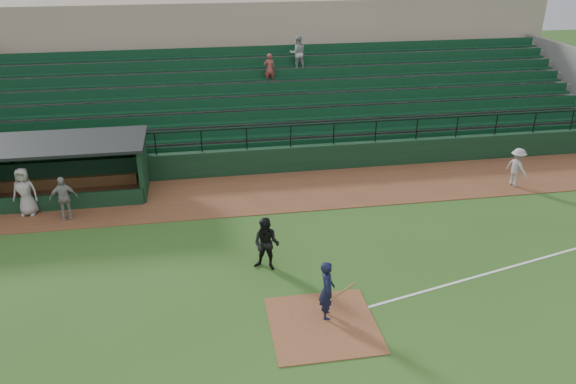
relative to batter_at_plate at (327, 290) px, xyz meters
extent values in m
plane|color=#2B511A|center=(-0.18, 0.62, -0.92)|extent=(90.00, 90.00, 0.00)
cube|color=brown|center=(-0.18, 8.62, -0.90)|extent=(40.00, 4.00, 0.03)
cube|color=brown|center=(-0.18, -0.38, -0.90)|extent=(3.00, 3.00, 0.03)
cube|color=white|center=(7.82, 1.82, -0.91)|extent=(17.49, 4.44, 0.01)
cube|color=black|center=(-0.18, 10.82, -0.32)|extent=(36.00, 0.35, 1.20)
cylinder|color=black|center=(-0.18, 10.82, 1.28)|extent=(36.00, 0.06, 0.06)
cube|color=slate|center=(-0.18, 15.72, 0.88)|extent=(36.00, 9.00, 3.60)
cube|color=#0F3920|center=(-0.18, 15.22, 1.33)|extent=(34.56, 8.00, 4.05)
cube|color=slate|center=(17.82, 15.77, 1.18)|extent=(0.35, 9.50, 4.20)
cube|color=tan|center=(-0.18, 22.22, 2.28)|extent=(38.00, 3.00, 6.40)
cube|color=slate|center=(-0.18, 20.22, 2.78)|extent=(36.00, 2.00, 0.20)
imported|color=#A9A9A9|center=(2.36, 17.52, 3.16)|extent=(0.90, 0.70, 1.86)
imported|color=#963C37|center=(0.66, 16.52, 2.59)|extent=(0.59, 0.38, 1.60)
cube|color=black|center=(-9.93, 11.02, 0.23)|extent=(8.50, 0.20, 2.30)
cube|color=black|center=(-5.68, 9.72, 0.23)|extent=(0.20, 2.60, 2.30)
cube|color=black|center=(-9.93, 9.72, 1.44)|extent=(8.90, 3.20, 0.12)
cube|color=olive|center=(-9.93, 10.62, -0.67)|extent=(7.65, 0.40, 0.50)
cube|color=black|center=(-9.93, 8.37, -0.57)|extent=(8.50, 0.12, 0.70)
imported|color=black|center=(0.00, 0.00, 0.00)|extent=(0.50, 0.71, 1.83)
cylinder|color=olive|center=(0.40, -0.20, 0.03)|extent=(0.79, 0.34, 0.35)
imported|color=black|center=(-1.36, 2.81, 0.01)|extent=(1.11, 1.01, 1.84)
imported|color=#A09C96|center=(10.16, 7.54, -0.03)|extent=(0.94, 1.25, 1.71)
imported|color=#9A9590|center=(-8.54, 7.55, -0.01)|extent=(1.09, 0.65, 1.75)
imported|color=#A19D97|center=(-10.07, 8.18, 0.09)|extent=(1.02, 0.74, 1.94)
camera|label=1|loc=(-3.28, -12.83, 9.26)|focal=34.97mm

